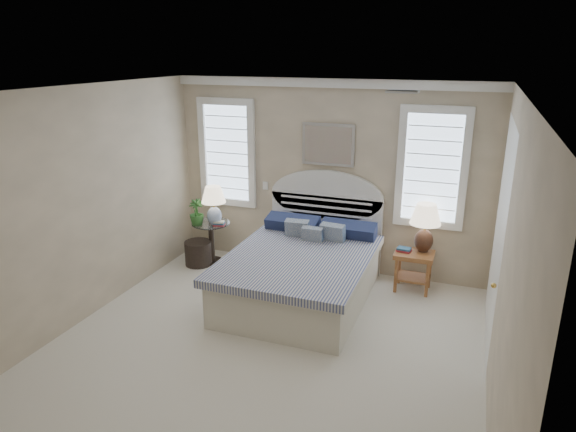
{
  "coord_description": "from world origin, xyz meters",
  "views": [
    {
      "loc": [
        1.93,
        -4.26,
        3.06
      ],
      "look_at": [
        -0.04,
        1.0,
        1.23
      ],
      "focal_mm": 32.0,
      "sensor_mm": 36.0,
      "label": 1
    }
  ],
  "objects_px": {
    "nightstand_right": "(414,263)",
    "lamp_left": "(214,201)",
    "floor_pot": "(198,253)",
    "bed": "(303,269)",
    "lamp_right": "(425,222)",
    "side_table_left": "(211,238)"
  },
  "relations": [
    {
      "from": "nightstand_right",
      "to": "lamp_right",
      "type": "distance_m",
      "value": 0.56
    },
    {
      "from": "bed",
      "to": "lamp_left",
      "type": "bearing_deg",
      "value": 160.59
    },
    {
      "from": "nightstand_right",
      "to": "lamp_right",
      "type": "height_order",
      "value": "lamp_right"
    },
    {
      "from": "side_table_left",
      "to": "nightstand_right",
      "type": "height_order",
      "value": "side_table_left"
    },
    {
      "from": "nightstand_right",
      "to": "floor_pot",
      "type": "bearing_deg",
      "value": -175.42
    },
    {
      "from": "lamp_left",
      "to": "lamp_right",
      "type": "bearing_deg",
      "value": 4.8
    },
    {
      "from": "nightstand_right",
      "to": "floor_pot",
      "type": "relative_size",
      "value": 1.34
    },
    {
      "from": "side_table_left",
      "to": "floor_pot",
      "type": "xyz_separation_m",
      "value": [
        -0.15,
        -0.15,
        -0.21
      ]
    },
    {
      "from": "side_table_left",
      "to": "lamp_left",
      "type": "relative_size",
      "value": 1.09
    },
    {
      "from": "floor_pot",
      "to": "lamp_right",
      "type": "height_order",
      "value": "lamp_right"
    },
    {
      "from": "side_table_left",
      "to": "floor_pot",
      "type": "relative_size",
      "value": 1.59
    },
    {
      "from": "bed",
      "to": "lamp_right",
      "type": "distance_m",
      "value": 1.69
    },
    {
      "from": "lamp_left",
      "to": "side_table_left",
      "type": "bearing_deg",
      "value": 154.69
    },
    {
      "from": "side_table_left",
      "to": "lamp_left",
      "type": "distance_m",
      "value": 0.6
    },
    {
      "from": "bed",
      "to": "nightstand_right",
      "type": "relative_size",
      "value": 4.29
    },
    {
      "from": "floor_pot",
      "to": "lamp_right",
      "type": "bearing_deg",
      "value": 6.31
    },
    {
      "from": "nightstand_right",
      "to": "lamp_left",
      "type": "xyz_separation_m",
      "value": [
        -2.86,
        -0.14,
        0.6
      ]
    },
    {
      "from": "floor_pot",
      "to": "lamp_left",
      "type": "xyz_separation_m",
      "value": [
        0.24,
        0.11,
        0.8
      ]
    },
    {
      "from": "lamp_left",
      "to": "lamp_right",
      "type": "distance_m",
      "value": 2.96
    },
    {
      "from": "side_table_left",
      "to": "lamp_left",
      "type": "xyz_separation_m",
      "value": [
        0.09,
        -0.04,
        0.6
      ]
    },
    {
      "from": "nightstand_right",
      "to": "lamp_right",
      "type": "relative_size",
      "value": 0.81
    },
    {
      "from": "side_table_left",
      "to": "bed",
      "type": "bearing_deg",
      "value": -19.74
    }
  ]
}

